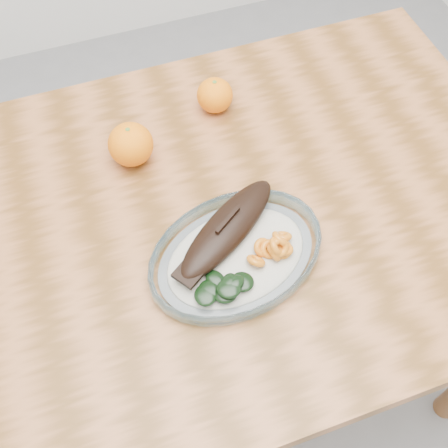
# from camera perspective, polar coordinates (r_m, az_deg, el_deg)

# --- Properties ---
(ground) EXTENTS (3.00, 3.00, 0.00)m
(ground) POSITION_cam_1_polar(r_m,az_deg,el_deg) (1.66, -0.61, -13.49)
(ground) COLOR slate
(ground) RESTS_ON ground
(dining_table) EXTENTS (1.20, 0.80, 0.75)m
(dining_table) POSITION_cam_1_polar(r_m,az_deg,el_deg) (1.07, -0.92, -1.82)
(dining_table) COLOR brown
(dining_table) RESTS_ON ground
(plated_meal) EXTENTS (0.65, 0.65, 0.08)m
(plated_meal) POSITION_cam_1_polar(r_m,az_deg,el_deg) (0.92, 1.22, -2.91)
(plated_meal) COLOR white
(plated_meal) RESTS_ON dining_table
(orange_left) EXTENTS (0.08, 0.08, 0.08)m
(orange_left) POSITION_cam_1_polar(r_m,az_deg,el_deg) (1.04, -9.46, 7.98)
(orange_left) COLOR #FF6805
(orange_left) RESTS_ON dining_table
(orange_right) EXTENTS (0.07, 0.07, 0.07)m
(orange_right) POSITION_cam_1_polar(r_m,az_deg,el_deg) (1.13, -0.94, 12.95)
(orange_right) COLOR #FF6805
(orange_right) RESTS_ON dining_table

